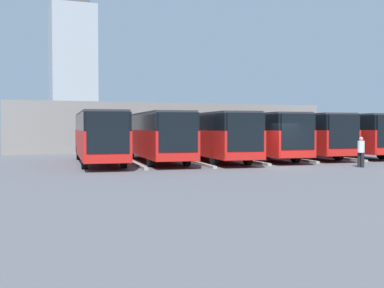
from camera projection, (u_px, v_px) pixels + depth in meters
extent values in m
plane|color=#5B5B60|center=(280.00, 167.00, 27.83)|extent=(600.00, 600.00, 0.00)
cube|color=red|center=(339.00, 140.00, 37.43)|extent=(3.68, 12.50, 1.63)
cube|color=black|center=(339.00, 123.00, 37.39)|extent=(3.62, 12.31, 1.00)
cube|color=#333338|center=(339.00, 116.00, 37.37)|extent=(3.53, 12.00, 0.12)
cylinder|color=black|center=(382.00, 152.00, 34.07)|extent=(0.40, 1.03, 1.01)
cylinder|color=black|center=(356.00, 153.00, 33.50)|extent=(0.40, 1.03, 1.01)
cylinder|color=black|center=(325.00, 148.00, 41.42)|extent=(0.40, 1.03, 1.01)
cylinder|color=black|center=(302.00, 148.00, 40.85)|extent=(0.40, 1.03, 1.01)
cube|color=#9E9E99|center=(334.00, 157.00, 35.08)|extent=(1.02, 7.75, 0.15)
cube|color=red|center=(297.00, 141.00, 36.11)|extent=(3.68, 12.50, 1.63)
cube|color=black|center=(297.00, 123.00, 36.06)|extent=(3.62, 12.31, 1.00)
cube|color=black|center=(344.00, 131.00, 30.14)|extent=(2.15, 0.26, 2.13)
cube|color=red|center=(344.00, 153.00, 30.19)|extent=(2.32, 0.29, 0.40)
cube|color=#333338|center=(297.00, 116.00, 36.04)|extent=(3.53, 12.00, 0.12)
cylinder|color=black|center=(338.00, 153.00, 32.75)|extent=(0.40, 1.03, 1.01)
cylinder|color=black|center=(310.00, 154.00, 32.18)|extent=(0.40, 1.03, 1.01)
cylinder|color=black|center=(287.00, 148.00, 40.10)|extent=(0.40, 1.03, 1.01)
cylinder|color=black|center=(263.00, 149.00, 39.53)|extent=(0.40, 1.03, 1.01)
cube|color=#9E9E99|center=(289.00, 158.00, 33.76)|extent=(1.02, 7.75, 0.15)
cube|color=red|center=(257.00, 141.00, 34.26)|extent=(3.68, 12.50, 1.63)
cube|color=black|center=(257.00, 123.00, 34.22)|extent=(3.62, 12.31, 1.00)
cube|color=black|center=(298.00, 132.00, 28.29)|extent=(2.15, 0.26, 2.13)
cube|color=red|center=(298.00, 155.00, 28.34)|extent=(2.32, 0.29, 0.40)
cube|color=#333338|center=(257.00, 115.00, 34.20)|extent=(3.53, 12.00, 0.12)
cylinder|color=black|center=(295.00, 155.00, 30.90)|extent=(0.40, 1.03, 1.01)
cylinder|color=black|center=(265.00, 155.00, 30.33)|extent=(0.40, 1.03, 1.01)
cylinder|color=black|center=(250.00, 149.00, 38.25)|extent=(0.40, 1.03, 1.01)
cylinder|color=black|center=(225.00, 150.00, 37.68)|extent=(0.40, 1.03, 1.01)
cube|color=#9E9E99|center=(245.00, 160.00, 31.91)|extent=(1.02, 7.75, 0.15)
cube|color=red|center=(212.00, 142.00, 32.37)|extent=(3.68, 12.50, 1.63)
cube|color=black|center=(212.00, 123.00, 32.32)|extent=(3.62, 12.31, 1.00)
cube|color=black|center=(246.00, 132.00, 26.40)|extent=(2.15, 0.26, 2.13)
cube|color=red|center=(246.00, 157.00, 26.44)|extent=(2.32, 0.29, 0.40)
cube|color=#333338|center=(212.00, 114.00, 32.30)|extent=(3.53, 12.00, 0.12)
cylinder|color=black|center=(248.00, 157.00, 29.01)|extent=(0.40, 1.03, 1.01)
cylinder|color=black|center=(214.00, 157.00, 28.43)|extent=(0.40, 1.03, 1.01)
cylinder|color=black|center=(210.00, 151.00, 36.36)|extent=(0.40, 1.03, 1.01)
cylinder|color=black|center=(182.00, 151.00, 35.79)|extent=(0.40, 1.03, 1.01)
cube|color=#9E9E99|center=(196.00, 162.00, 30.01)|extent=(1.02, 7.75, 0.15)
cube|color=red|center=(156.00, 143.00, 31.49)|extent=(3.68, 12.50, 1.63)
cube|color=black|center=(156.00, 123.00, 31.44)|extent=(3.62, 12.31, 1.00)
cube|color=black|center=(178.00, 132.00, 25.52)|extent=(2.15, 0.26, 2.13)
cube|color=red|center=(178.00, 158.00, 25.56)|extent=(2.32, 0.29, 0.40)
cube|color=#333338|center=(156.00, 114.00, 31.42)|extent=(3.53, 12.00, 0.12)
cylinder|color=black|center=(187.00, 158.00, 28.13)|extent=(0.40, 1.03, 1.01)
cylinder|color=black|center=(150.00, 158.00, 27.56)|extent=(0.40, 1.03, 1.01)
cylinder|color=black|center=(160.00, 151.00, 35.48)|extent=(0.40, 1.03, 1.01)
cylinder|color=black|center=(131.00, 152.00, 34.91)|extent=(0.40, 1.03, 1.01)
cube|color=#9E9E99|center=(135.00, 164.00, 29.13)|extent=(1.02, 7.75, 0.15)
cube|color=red|center=(99.00, 143.00, 30.09)|extent=(3.68, 12.50, 1.63)
cube|color=black|center=(98.00, 122.00, 30.05)|extent=(3.62, 12.31, 1.00)
cube|color=black|center=(108.00, 133.00, 24.12)|extent=(2.15, 0.26, 2.13)
cube|color=red|center=(108.00, 159.00, 24.17)|extent=(2.32, 0.29, 0.40)
cube|color=#333338|center=(98.00, 113.00, 30.03)|extent=(3.53, 12.00, 0.12)
cylinder|color=black|center=(124.00, 159.00, 26.73)|extent=(0.40, 1.03, 1.01)
cylinder|color=black|center=(84.00, 160.00, 26.16)|extent=(0.40, 1.03, 1.01)
cylinder|color=black|center=(110.00, 152.00, 34.08)|extent=(0.40, 1.03, 1.01)
cylinder|color=black|center=(79.00, 153.00, 33.51)|extent=(0.40, 1.03, 1.01)
cylinder|color=black|center=(363.00, 160.00, 27.24)|extent=(0.24, 0.24, 0.84)
cylinder|color=black|center=(359.00, 160.00, 27.41)|extent=(0.24, 0.24, 0.84)
cylinder|color=silver|center=(361.00, 147.00, 27.30)|extent=(0.47, 0.47, 0.67)
sphere|color=tan|center=(361.00, 139.00, 27.28)|extent=(0.23, 0.23, 0.23)
cube|color=gray|center=(162.00, 127.00, 48.72)|extent=(30.28, 9.99, 4.49)
cube|color=silver|center=(145.00, 110.00, 54.69)|extent=(30.28, 3.00, 0.24)
cylinder|color=slate|center=(225.00, 128.00, 59.63)|extent=(0.20, 0.20, 4.24)
cylinder|color=slate|center=(47.00, 128.00, 51.95)|extent=(0.20, 0.20, 4.24)
cube|color=#ADB2B7|center=(73.00, 70.00, 181.12)|extent=(16.29, 16.29, 47.35)
cube|color=#4C4C51|center=(72.00, 3.00, 180.21)|extent=(11.41, 11.41, 2.40)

